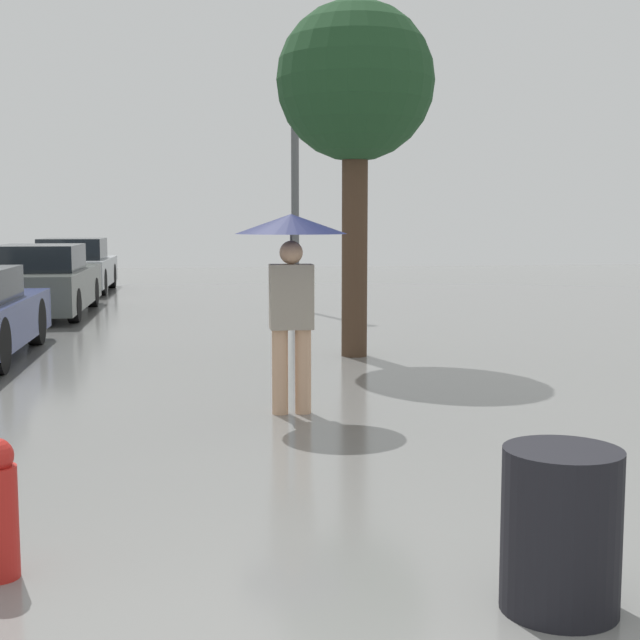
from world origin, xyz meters
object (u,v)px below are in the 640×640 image
object	(u,v)px
parked_car_third	(42,282)
tree	(355,88)
parked_car_farthest	(74,267)
trash_bin	(561,530)
pedestrian	(291,257)
street_lamp	(295,173)

from	to	relation	value
parked_car_third	tree	bearing A→B (deg)	-49.79
parked_car_farthest	trash_bin	xyz separation A→B (m)	(4.48, -18.36, -0.23)
pedestrian	parked_car_farthest	size ratio (longest dim) A/B	0.46
parked_car_farthest	street_lamp	xyz separation A→B (m)	(4.79, -4.95, 2.01)
parked_car_farthest	parked_car_third	bearing A→B (deg)	-88.72
pedestrian	trash_bin	distance (m)	4.36
tree	street_lamp	bearing A→B (deg)	90.88
pedestrian	parked_car_third	bearing A→B (deg)	112.10
tree	trash_bin	xyz separation A→B (m)	(-0.40, -7.44, -2.98)
parked_car_third	trash_bin	distance (m)	13.79
parked_car_farthest	street_lamp	world-z (taller)	street_lamp
street_lamp	trash_bin	distance (m)	13.60
parked_car_third	trash_bin	xyz separation A→B (m)	(4.37, -13.08, -0.23)
pedestrian	parked_car_farthest	bearing A→B (deg)	104.75
pedestrian	trash_bin	bearing A→B (deg)	-79.82
street_lamp	tree	bearing A→B (deg)	-89.12
street_lamp	trash_bin	bearing A→B (deg)	-91.31
tree	street_lamp	size ratio (longest dim) A/B	0.93
tree	trash_bin	distance (m)	8.02
parked_car_farthest	trash_bin	size ratio (longest dim) A/B	5.25
parked_car_third	parked_car_farthest	bearing A→B (deg)	91.28
street_lamp	trash_bin	xyz separation A→B (m)	(-0.31, -13.41, -2.24)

